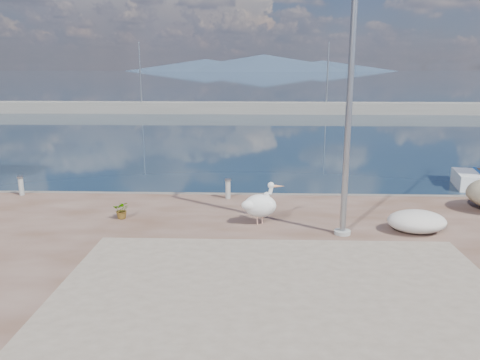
# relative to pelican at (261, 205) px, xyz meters

# --- Properties ---
(ground) EXTENTS (1400.00, 1400.00, 0.00)m
(ground) POSITION_rel_pelican_xyz_m (-0.66, -1.77, -1.07)
(ground) COLOR #162635
(ground) RESTS_ON ground
(quay_patch) EXTENTS (9.00, 7.00, 0.01)m
(quay_patch) POSITION_rel_pelican_xyz_m (0.34, -4.77, -0.57)
(quay_patch) COLOR gray
(quay_patch) RESTS_ON quay
(breakwater) EXTENTS (120.00, 2.20, 7.50)m
(breakwater) POSITION_rel_pelican_xyz_m (-0.66, 38.23, -0.47)
(breakwater) COLOR gray
(breakwater) RESTS_ON ground
(mountains) EXTENTS (370.00, 280.00, 22.00)m
(mountains) POSITION_rel_pelican_xyz_m (3.74, 648.23, 8.44)
(mountains) COLOR #28384C
(mountains) RESTS_ON ground
(pelican) EXTENTS (1.27, 0.87, 1.21)m
(pelican) POSITION_rel_pelican_xyz_m (0.00, 0.00, 0.00)
(pelican) COLOR tan
(pelican) RESTS_ON quay
(lamp_post) EXTENTS (0.44, 0.96, 7.00)m
(lamp_post) POSITION_rel_pelican_xyz_m (2.20, -0.72, 2.73)
(lamp_post) COLOR gray
(lamp_post) RESTS_ON quay
(bollard_near) EXTENTS (0.23, 0.23, 0.69)m
(bollard_near) POSITION_rel_pelican_xyz_m (-1.09, 2.65, -0.20)
(bollard_near) COLOR gray
(bollard_near) RESTS_ON quay
(bollard_far) EXTENTS (0.22, 0.22, 0.68)m
(bollard_far) POSITION_rel_pelican_xyz_m (-8.36, 2.83, -0.20)
(bollard_far) COLOR gray
(bollard_far) RESTS_ON quay
(potted_plant) EXTENTS (0.51, 0.46, 0.53)m
(potted_plant) POSITION_rel_pelican_xyz_m (-4.09, 0.36, -0.30)
(potted_plant) COLOR #33722D
(potted_plant) RESTS_ON quay
(net_pile_d) EXTENTS (1.58, 1.18, 0.59)m
(net_pile_d) POSITION_rel_pelican_xyz_m (4.24, -0.50, -0.27)
(net_pile_d) COLOR silver
(net_pile_d) RESTS_ON quay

